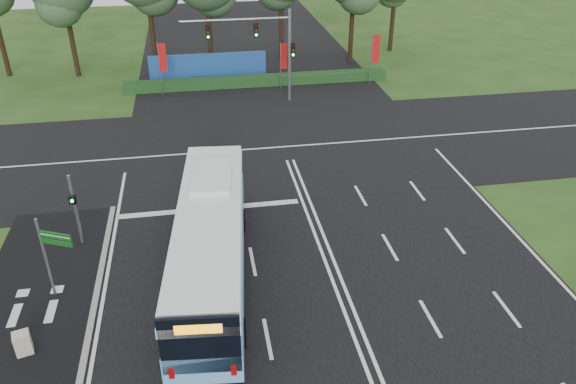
% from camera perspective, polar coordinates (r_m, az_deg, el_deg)
% --- Properties ---
extents(ground, '(120.00, 120.00, 0.00)m').
position_cam_1_polar(ground, '(26.55, 3.52, -6.40)').
color(ground, '#244517').
rests_on(ground, ground).
extents(road_main, '(20.00, 120.00, 0.04)m').
position_cam_1_polar(road_main, '(26.53, 3.52, -6.36)').
color(road_main, black).
rests_on(road_main, ground).
extents(road_cross, '(120.00, 14.00, 0.05)m').
position_cam_1_polar(road_cross, '(36.71, -0.65, 4.57)').
color(road_cross, black).
rests_on(road_cross, ground).
extents(bike_path, '(5.00, 18.00, 0.06)m').
position_cam_1_polar(bike_path, '(24.77, -24.94, -12.71)').
color(bike_path, black).
rests_on(bike_path, ground).
extents(kerb_strip, '(0.25, 18.00, 0.12)m').
position_cam_1_polar(kerb_strip, '(24.15, -19.38, -12.48)').
color(kerb_strip, gray).
rests_on(kerb_strip, ground).
extents(city_bus, '(4.01, 13.25, 3.74)m').
position_cam_1_polar(city_bus, '(24.26, -7.84, -5.09)').
color(city_bus, '#6CB8FA').
rests_on(city_bus, ground).
extents(pedestrian_signal, '(0.34, 0.43, 3.72)m').
position_cam_1_polar(pedestrian_signal, '(27.95, -20.82, -1.53)').
color(pedestrian_signal, gray).
rests_on(pedestrian_signal, ground).
extents(street_sign, '(1.38, 0.68, 3.83)m').
position_cam_1_polar(street_sign, '(24.62, -22.99, -5.39)').
color(street_sign, gray).
rests_on(street_sign, ground).
extents(utility_cabinet, '(0.70, 0.63, 0.98)m').
position_cam_1_polar(utility_cabinet, '(23.58, -25.33, -13.75)').
color(utility_cabinet, beige).
rests_on(utility_cabinet, ground).
extents(banner_flag_left, '(0.62, 0.12, 4.24)m').
position_cam_1_polar(banner_flag_left, '(46.24, -12.69, 12.88)').
color(banner_flag_left, gray).
rests_on(banner_flag_left, ground).
extents(banner_flag_mid, '(0.57, 0.06, 3.84)m').
position_cam_1_polar(banner_flag_mid, '(46.56, -0.51, 13.38)').
color(banner_flag_mid, gray).
rests_on(banner_flag_mid, ground).
extents(banner_flag_right, '(0.62, 0.18, 4.24)m').
position_cam_1_polar(banner_flag_right, '(48.13, 8.80, 13.90)').
color(banner_flag_right, gray).
rests_on(banner_flag_right, ground).
extents(traffic_light_gantry, '(8.41, 0.28, 7.00)m').
position_cam_1_polar(traffic_light_gantry, '(43.09, -2.27, 14.96)').
color(traffic_light_gantry, gray).
rests_on(traffic_light_gantry, ground).
extents(hedge, '(22.00, 1.20, 0.80)m').
position_cam_1_polar(hedge, '(48.09, -3.08, 11.22)').
color(hedge, '#143919').
rests_on(hedge, ground).
extents(blue_hoarding, '(10.00, 0.30, 2.20)m').
position_cam_1_polar(blue_hoarding, '(49.99, -8.12, 12.53)').
color(blue_hoarding, '#1B4794').
rests_on(blue_hoarding, ground).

